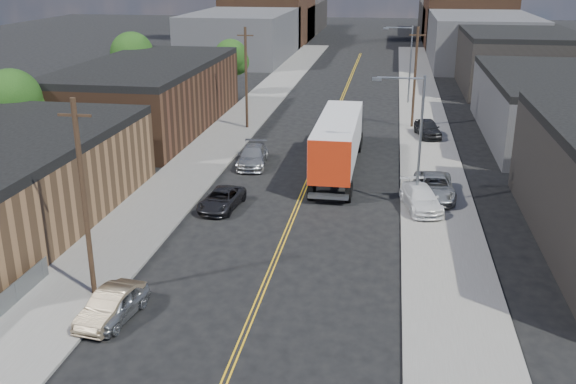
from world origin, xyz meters
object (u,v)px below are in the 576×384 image
(car_ahead_truck, at_px, (346,118))
(car_left_b, at_px, (111,305))
(car_left_c, at_px, (222,199))
(car_right_lot_c, at_px, (428,128))
(car_left_a, at_px, (116,305))
(car_right_lot_a, at_px, (434,187))
(car_right_lot_b, at_px, (421,198))
(semi_truck, at_px, (340,137))
(car_left_d, at_px, (253,156))

(car_ahead_truck, bearing_deg, car_left_b, -99.14)
(car_left_b, height_order, car_left_c, car_left_b)
(car_left_b, distance_m, car_left_c, 14.84)
(car_right_lot_c, height_order, car_ahead_truck, car_right_lot_c)
(car_left_a, height_order, car_right_lot_a, car_right_lot_a)
(car_left_b, distance_m, car_right_lot_c, 39.53)
(car_left_c, xyz_separation_m, car_right_lot_b, (13.28, 1.73, 0.24))
(car_left_c, xyz_separation_m, car_right_lot_c, (14.58, 21.38, 0.30))
(car_left_c, bearing_deg, car_right_lot_c, 61.81)
(semi_truck, bearing_deg, car_right_lot_c, 55.90)
(car_left_b, height_order, car_right_lot_b, car_right_lot_b)
(car_left_c, relative_size, car_right_lot_a, 0.83)
(car_left_a, xyz_separation_m, car_left_b, (-0.23, -0.08, 0.01))
(car_right_lot_b, bearing_deg, semi_truck, 113.36)
(car_left_c, distance_m, car_left_d, 10.02)
(car_ahead_truck, bearing_deg, car_left_c, -102.28)
(car_right_lot_a, bearing_deg, car_left_d, 156.24)
(car_left_d, distance_m, car_ahead_truck, 16.99)
(car_left_a, height_order, car_left_c, car_left_a)
(car_right_lot_a, bearing_deg, car_left_c, -165.26)
(semi_truck, bearing_deg, car_right_lot_a, -40.64)
(car_left_d, distance_m, car_right_lot_a, 15.46)
(car_right_lot_c, bearing_deg, car_left_b, -125.11)
(semi_truck, distance_m, car_left_d, 7.29)
(car_left_d, xyz_separation_m, car_ahead_truck, (6.50, 15.70, -0.15))
(car_left_a, height_order, car_left_b, car_left_b)
(semi_truck, height_order, car_left_c, semi_truck)
(car_left_d, bearing_deg, car_left_b, -98.45)
(car_left_d, distance_m, car_right_lot_c, 18.49)
(car_left_d, bearing_deg, car_right_lot_b, -37.15)
(car_left_c, bearing_deg, car_left_b, -89.32)
(semi_truck, bearing_deg, car_right_lot_b, -54.03)
(car_left_b, relative_size, car_left_d, 0.78)
(car_left_c, bearing_deg, car_left_a, -88.47)
(car_left_b, bearing_deg, car_left_c, 92.58)
(car_right_lot_b, bearing_deg, car_left_a, -143.68)
(semi_truck, height_order, car_ahead_truck, semi_truck)
(car_left_a, height_order, car_right_lot_b, car_right_lot_b)
(car_left_c, relative_size, car_left_d, 0.86)
(car_ahead_truck, bearing_deg, car_left_d, -110.59)
(car_left_a, relative_size, car_ahead_truck, 0.88)
(car_right_lot_b, bearing_deg, car_left_d, 135.72)
(car_left_c, bearing_deg, semi_truck, 61.90)
(car_left_d, bearing_deg, car_ahead_truck, 62.30)
(car_right_lot_b, distance_m, car_ahead_truck, 24.92)
(car_left_b, distance_m, car_right_lot_b, 22.10)
(car_left_b, bearing_deg, semi_truck, 79.42)
(car_left_a, bearing_deg, car_ahead_truck, 86.80)
(semi_truck, distance_m, car_left_c, 12.71)
(car_left_b, relative_size, car_right_lot_b, 0.83)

